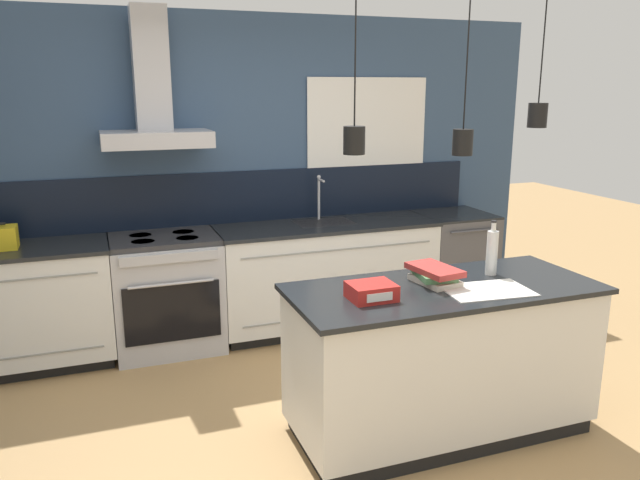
# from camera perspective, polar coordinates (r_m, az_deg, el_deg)

# --- Properties ---
(ground_plane) EXTENTS (16.00, 16.00, 0.00)m
(ground_plane) POSITION_cam_1_polar(r_m,az_deg,el_deg) (3.82, -1.04, -18.09)
(ground_plane) COLOR tan
(ground_plane) RESTS_ON ground
(wall_back) EXTENTS (5.60, 2.29, 2.60)m
(wall_back) POSITION_cam_1_polar(r_m,az_deg,el_deg) (5.21, -8.65, 6.35)
(wall_back) COLOR #354C6B
(wall_back) RESTS_ON ground_plane
(counter_run_left) EXTENTS (1.39, 0.64, 0.91)m
(counter_run_left) POSITION_cam_1_polar(r_m,az_deg,el_deg) (5.04, -26.32, -5.66)
(counter_run_left) COLOR black
(counter_run_left) RESTS_ON ground_plane
(counter_run_sink) EXTENTS (1.86, 0.64, 1.29)m
(counter_run_sink) POSITION_cam_1_polar(r_m,az_deg,el_deg) (5.32, 0.55, -3.19)
(counter_run_sink) COLOR black
(counter_run_sink) RESTS_ON ground_plane
(oven_range) EXTENTS (0.81, 0.66, 0.91)m
(oven_range) POSITION_cam_1_polar(r_m,az_deg,el_deg) (5.02, -13.80, -4.73)
(oven_range) COLOR #B5B5BA
(oven_range) RESTS_ON ground_plane
(dishwasher) EXTENTS (0.63, 0.65, 0.91)m
(dishwasher) POSITION_cam_1_polar(r_m,az_deg,el_deg) (5.86, 11.96, -1.97)
(dishwasher) COLOR #4C4C51
(dishwasher) RESTS_ON ground_plane
(kitchen_island) EXTENTS (1.80, 0.77, 0.91)m
(kitchen_island) POSITION_cam_1_polar(r_m,az_deg,el_deg) (3.80, 10.99, -10.63)
(kitchen_island) COLOR black
(kitchen_island) RESTS_ON ground_plane
(bottle_on_island) EXTENTS (0.07, 0.07, 0.33)m
(bottle_on_island) POSITION_cam_1_polar(r_m,az_deg,el_deg) (3.90, 15.45, -1.04)
(bottle_on_island) COLOR silver
(bottle_on_island) RESTS_ON kitchen_island
(book_stack) EXTENTS (0.25, 0.35, 0.10)m
(book_stack) POSITION_cam_1_polar(r_m,az_deg,el_deg) (3.66, 10.43, -3.12)
(book_stack) COLOR beige
(book_stack) RESTS_ON kitchen_island
(red_supply_box) EXTENTS (0.24, 0.21, 0.09)m
(red_supply_box) POSITION_cam_1_polar(r_m,az_deg,el_deg) (3.36, 4.73, -4.70)
(red_supply_box) COLOR red
(red_supply_box) RESTS_ON kitchen_island
(paper_pile) EXTENTS (0.51, 0.36, 0.01)m
(paper_pile) POSITION_cam_1_polar(r_m,az_deg,el_deg) (3.61, 15.01, -4.47)
(paper_pile) COLOR silver
(paper_pile) RESTS_ON kitchen_island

